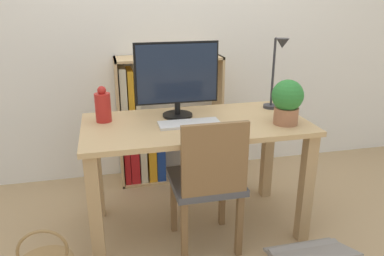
# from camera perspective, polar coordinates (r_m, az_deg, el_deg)

# --- Properties ---
(ground_plane) EXTENTS (10.00, 10.00, 0.00)m
(ground_plane) POSITION_cam_1_polar(r_m,az_deg,el_deg) (2.58, 0.53, -14.65)
(ground_plane) COLOR tan
(wall_back) EXTENTS (8.00, 0.05, 2.60)m
(wall_back) POSITION_cam_1_polar(r_m,az_deg,el_deg) (3.05, -3.75, 16.74)
(wall_back) COLOR silver
(wall_back) RESTS_ON ground_plane
(desk) EXTENTS (1.34, 0.67, 0.73)m
(desk) POSITION_cam_1_polar(r_m,az_deg,el_deg) (2.30, 0.57, -2.34)
(desk) COLOR tan
(desk) RESTS_ON ground_plane
(monitor) EXTENTS (0.52, 0.19, 0.46)m
(monitor) POSITION_cam_1_polar(r_m,az_deg,el_deg) (2.29, -2.31, 7.90)
(monitor) COLOR black
(monitor) RESTS_ON desk
(keyboard) EXTENTS (0.36, 0.14, 0.02)m
(keyboard) POSITION_cam_1_polar(r_m,az_deg,el_deg) (2.20, -0.40, 0.67)
(keyboard) COLOR silver
(keyboard) RESTS_ON desk
(vase) EXTENTS (0.09, 0.09, 0.22)m
(vase) POSITION_cam_1_polar(r_m,az_deg,el_deg) (2.30, -13.42, 3.26)
(vase) COLOR #B2231E
(vase) RESTS_ON desk
(desk_lamp) EXTENTS (0.10, 0.19, 0.47)m
(desk_lamp) POSITION_cam_1_polar(r_m,az_deg,el_deg) (2.48, 12.88, 9.08)
(desk_lamp) COLOR #2D2D33
(desk_lamp) RESTS_ON desk
(potted_plant) EXTENTS (0.18, 0.18, 0.26)m
(potted_plant) POSITION_cam_1_polar(r_m,az_deg,el_deg) (2.25, 14.31, 4.08)
(potted_plant) COLOR #9E6647
(potted_plant) RESTS_ON desk
(chair) EXTENTS (0.40, 0.40, 0.84)m
(chair) POSITION_cam_1_polar(r_m,az_deg,el_deg) (2.15, 2.48, -7.94)
(chair) COLOR #4C4C51
(chair) RESTS_ON ground_plane
(bookshelf) EXTENTS (0.82, 0.28, 1.01)m
(bookshelf) POSITION_cam_1_polar(r_m,az_deg,el_deg) (3.02, -6.32, -0.35)
(bookshelf) COLOR tan
(bookshelf) RESTS_ON ground_plane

